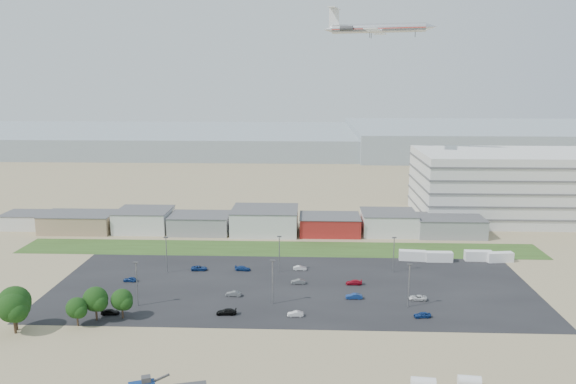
{
  "coord_description": "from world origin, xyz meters",
  "views": [
    {
      "loc": [
        9.27,
        -113.9,
        51.17
      ],
      "look_at": [
        3.83,
        22.0,
        23.88
      ],
      "focal_mm": 35.0,
      "sensor_mm": 36.0,
      "label": 1
    }
  ],
  "objects_px": {
    "airliner": "(378,28)",
    "parked_car_9": "(199,268)",
    "storage_tank_nw": "(423,383)",
    "box_trailer_a": "(412,255)",
    "parked_car_7": "(298,282)",
    "parked_car_11": "(300,268)",
    "parked_car_0": "(418,298)",
    "parked_car_4": "(234,294)",
    "parked_car_5": "(130,279)",
    "parked_car_10": "(110,312)",
    "parked_car_2": "(422,315)",
    "parked_car_6": "(243,268)",
    "tree_far_left": "(13,310)",
    "parked_car_3": "(226,312)",
    "parked_car_12": "(354,282)",
    "parked_car_13": "(295,314)",
    "parked_car_1": "(354,296)"
  },
  "relations": [
    {
      "from": "parked_car_1",
      "to": "airliner",
      "type": "bearing_deg",
      "value": 169.3
    },
    {
      "from": "parked_car_7",
      "to": "parked_car_11",
      "type": "bearing_deg",
      "value": 177.34
    },
    {
      "from": "airliner",
      "to": "parked_car_2",
      "type": "height_order",
      "value": "airliner"
    },
    {
      "from": "storage_tank_nw",
      "to": "box_trailer_a",
      "type": "height_order",
      "value": "box_trailer_a"
    },
    {
      "from": "parked_car_5",
      "to": "parked_car_10",
      "type": "height_order",
      "value": "parked_car_5"
    },
    {
      "from": "airliner",
      "to": "parked_car_9",
      "type": "height_order",
      "value": "airliner"
    },
    {
      "from": "parked_car_4",
      "to": "parked_car_11",
      "type": "bearing_deg",
      "value": 146.85
    },
    {
      "from": "parked_car_6",
      "to": "parked_car_11",
      "type": "distance_m",
      "value": 15.67
    },
    {
      "from": "parked_car_3",
      "to": "parked_car_4",
      "type": "relative_size",
      "value": 1.2
    },
    {
      "from": "parked_car_12",
      "to": "airliner",
      "type": "bearing_deg",
      "value": 170.66
    },
    {
      "from": "parked_car_5",
      "to": "parked_car_7",
      "type": "relative_size",
      "value": 0.96
    },
    {
      "from": "parked_car_9",
      "to": "parked_car_11",
      "type": "distance_m",
      "value": 27.58
    },
    {
      "from": "parked_car_13",
      "to": "parked_car_6",
      "type": "bearing_deg",
      "value": -154.85
    },
    {
      "from": "parked_car_0",
      "to": "parked_car_4",
      "type": "relative_size",
      "value": 1.12
    },
    {
      "from": "tree_far_left",
      "to": "box_trailer_a",
      "type": "bearing_deg",
      "value": 29.63
    },
    {
      "from": "parked_car_2",
      "to": "parked_car_9",
      "type": "relative_size",
      "value": 0.84
    },
    {
      "from": "parked_car_1",
      "to": "parked_car_6",
      "type": "xyz_separation_m",
      "value": [
        -28.88,
        19.06,
        -0.04
      ]
    },
    {
      "from": "tree_far_left",
      "to": "parked_car_5",
      "type": "xyz_separation_m",
      "value": [
        14.07,
        30.68,
        -4.4
      ]
    },
    {
      "from": "airliner",
      "to": "parked_car_6",
      "type": "height_order",
      "value": "airliner"
    },
    {
      "from": "parked_car_1",
      "to": "parked_car_9",
      "type": "relative_size",
      "value": 0.9
    },
    {
      "from": "parked_car_4",
      "to": "parked_car_6",
      "type": "distance_m",
      "value": 18.52
    },
    {
      "from": "storage_tank_nw",
      "to": "parked_car_2",
      "type": "bearing_deg",
      "value": 79.33
    },
    {
      "from": "parked_car_7",
      "to": "parked_car_12",
      "type": "bearing_deg",
      "value": 88.77
    },
    {
      "from": "parked_car_10",
      "to": "parked_car_13",
      "type": "relative_size",
      "value": 1.14
    },
    {
      "from": "box_trailer_a",
      "to": "parked_car_12",
      "type": "bearing_deg",
      "value": -125.57
    },
    {
      "from": "tree_far_left",
      "to": "parked_car_4",
      "type": "height_order",
      "value": "tree_far_left"
    },
    {
      "from": "airliner",
      "to": "parked_car_5",
      "type": "distance_m",
      "value": 123.99
    },
    {
      "from": "parked_car_6",
      "to": "parked_car_0",
      "type": "bearing_deg",
      "value": -107.91
    },
    {
      "from": "parked_car_2",
      "to": "parked_car_9",
      "type": "bearing_deg",
      "value": -124.04
    },
    {
      "from": "parked_car_6",
      "to": "parked_car_9",
      "type": "distance_m",
      "value": 11.91
    },
    {
      "from": "parked_car_2",
      "to": "parked_car_3",
      "type": "height_order",
      "value": "parked_car_3"
    },
    {
      "from": "parked_car_6",
      "to": "parked_car_9",
      "type": "xyz_separation_m",
      "value": [
        -11.91,
        -0.37,
        -0.0
      ]
    },
    {
      "from": "storage_tank_nw",
      "to": "parked_car_1",
      "type": "distance_m",
      "value": 40.62
    },
    {
      "from": "parked_car_0",
      "to": "parked_car_4",
      "type": "height_order",
      "value": "parked_car_4"
    },
    {
      "from": "airliner",
      "to": "parked_car_4",
      "type": "relative_size",
      "value": 11.04
    },
    {
      "from": "parked_car_6",
      "to": "storage_tank_nw",
      "type": "bearing_deg",
      "value": -141.71
    },
    {
      "from": "parked_car_3",
      "to": "parked_car_11",
      "type": "distance_m",
      "value": 34.12
    },
    {
      "from": "parked_car_2",
      "to": "parked_car_10",
      "type": "relative_size",
      "value": 0.92
    },
    {
      "from": "parked_car_6",
      "to": "parked_car_9",
      "type": "height_order",
      "value": "parked_car_6"
    },
    {
      "from": "parked_car_0",
      "to": "parked_car_9",
      "type": "relative_size",
      "value": 0.95
    },
    {
      "from": "tree_far_left",
      "to": "airliner",
      "type": "height_order",
      "value": "airliner"
    },
    {
      "from": "airliner",
      "to": "tree_far_left",
      "type": "bearing_deg",
      "value": -114.1
    },
    {
      "from": "airliner",
      "to": "parked_car_3",
      "type": "distance_m",
      "value": 124.74
    },
    {
      "from": "parked_car_2",
      "to": "box_trailer_a",
      "type": "bearing_deg",
      "value": 166.71
    },
    {
      "from": "parked_car_1",
      "to": "parked_car_12",
      "type": "height_order",
      "value": "parked_car_1"
    },
    {
      "from": "airliner",
      "to": "parked_car_7",
      "type": "relative_size",
      "value": 11.13
    },
    {
      "from": "parked_car_2",
      "to": "parked_car_11",
      "type": "relative_size",
      "value": 1.02
    },
    {
      "from": "tree_far_left",
      "to": "parked_car_0",
      "type": "xyz_separation_m",
      "value": [
        85.98,
        21.13,
        -4.43
      ]
    },
    {
      "from": "parked_car_6",
      "to": "parked_car_12",
      "type": "height_order",
      "value": "parked_car_6"
    },
    {
      "from": "tree_far_left",
      "to": "parked_car_9",
      "type": "relative_size",
      "value": 2.27
    }
  ]
}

